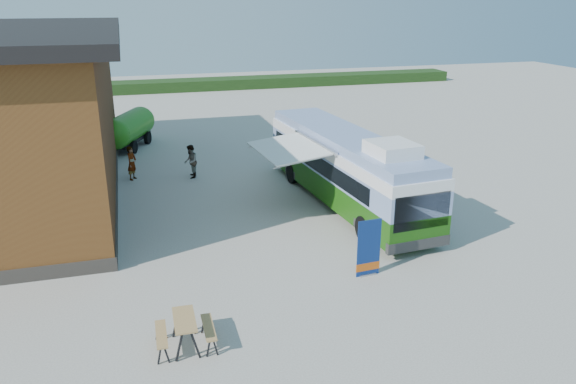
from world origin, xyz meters
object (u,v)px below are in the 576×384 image
object	(u,v)px
bus	(346,166)
banner	(368,253)
person_a	(132,163)
picnic_table	(185,326)
slurry_tanker	(129,128)
person_b	(191,162)

from	to	relation	value
bus	banner	xyz separation A→B (m)	(-1.78, -6.62, -0.95)
person_a	banner	bearing A→B (deg)	-119.25
picnic_table	slurry_tanker	distance (m)	21.70
banner	bus	bearing A→B (deg)	70.01
picnic_table	slurry_tanker	size ratio (longest dim) A/B	0.28
bus	person_b	world-z (taller)	bus
bus	banner	world-z (taller)	bus
person_a	slurry_tanker	size ratio (longest dim) A/B	0.31
picnic_table	person_a	bearing A→B (deg)	94.75
slurry_tanker	bus	bearing A→B (deg)	-31.27
bus	banner	distance (m)	6.92
picnic_table	person_a	size ratio (longest dim) A/B	0.89
bus	person_a	size ratio (longest dim) A/B	7.08
bus	slurry_tanker	xyz separation A→B (m)	(-9.05, 12.63, -0.51)
picnic_table	person_a	xyz separation A→B (m)	(-1.00, 15.25, 0.22)
picnic_table	person_b	bearing A→B (deg)	83.70
person_b	person_a	bearing A→B (deg)	-91.35
bus	picnic_table	distance (m)	12.16
person_b	banner	bearing A→B (deg)	28.42
slurry_tanker	picnic_table	bearing A→B (deg)	-64.26
bus	person_a	bearing A→B (deg)	140.64
bus	person_b	bearing A→B (deg)	132.38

